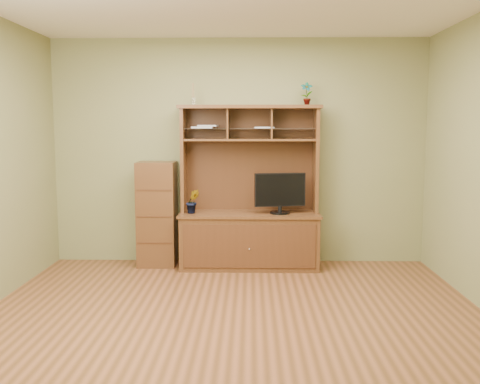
{
  "coord_description": "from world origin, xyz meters",
  "views": [
    {
      "loc": [
        0.15,
        -4.49,
        1.65
      ],
      "look_at": [
        0.03,
        1.2,
        0.96
      ],
      "focal_mm": 40.0,
      "sensor_mm": 36.0,
      "label": 1
    }
  ],
  "objects": [
    {
      "name": "reed_diffuser",
      "position": [
        -0.53,
        1.8,
        2.0
      ],
      "size": [
        0.05,
        0.05,
        0.26
      ],
      "color": "silver",
      "rests_on": "media_hutch"
    },
    {
      "name": "top_plant",
      "position": [
        0.79,
        1.8,
        2.03
      ],
      "size": [
        0.15,
        0.11,
        0.27
      ],
      "primitive_type": "imported",
      "rotation": [
        0.0,
        0.0,
        -0.11
      ],
      "color": "#307027",
      "rests_on": "media_hutch"
    },
    {
      "name": "magazines",
      "position": [
        -0.16,
        1.81,
        1.65
      ],
      "size": [
        0.97,
        0.2,
        0.04
      ],
      "color": "#B0B0B5",
      "rests_on": "media_hutch"
    },
    {
      "name": "orchid_plant",
      "position": [
        -0.53,
        1.65,
        0.79
      ],
      "size": [
        0.18,
        0.16,
        0.28
      ],
      "primitive_type": "imported",
      "rotation": [
        0.0,
        0.0,
        0.25
      ],
      "color": "#346121",
      "rests_on": "media_hutch"
    },
    {
      "name": "side_cabinet",
      "position": [
        -0.97,
        1.78,
        0.62
      ],
      "size": [
        0.44,
        0.4,
        1.24
      ],
      "color": "#3F2412",
      "rests_on": "room"
    },
    {
      "name": "room",
      "position": [
        0.0,
        0.0,
        1.35
      ],
      "size": [
        4.54,
        4.04,
        2.74
      ],
      "color": "#543318",
      "rests_on": "ground"
    },
    {
      "name": "media_hutch",
      "position": [
        0.13,
        1.73,
        0.52
      ],
      "size": [
        1.66,
        0.61,
        1.9
      ],
      "color": "#3F2412",
      "rests_on": "room"
    },
    {
      "name": "monitor",
      "position": [
        0.49,
        1.65,
        0.9
      ],
      "size": [
        0.59,
        0.23,
        0.47
      ],
      "rotation": [
        0.0,
        0.0,
        0.19
      ],
      "color": "black",
      "rests_on": "media_hutch"
    }
  ]
}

